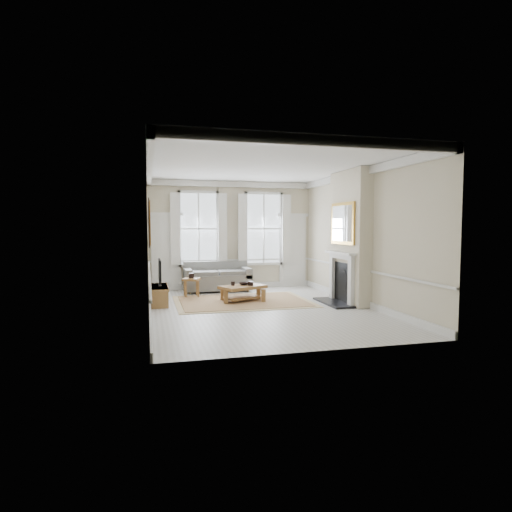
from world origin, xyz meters
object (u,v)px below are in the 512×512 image
object	(u,v)px
tv_stand	(159,295)
side_table	(191,282)
sofa	(217,279)
coffee_table	(243,288)

from	to	relation	value
tv_stand	side_table	bearing A→B (deg)	46.37
sofa	tv_stand	xyz separation A→B (m)	(-1.79, -1.88, -0.14)
sofa	coffee_table	xyz separation A→B (m)	(0.35, -2.07, -0.02)
sofa	side_table	xyz separation A→B (m)	(-0.88, -0.92, 0.05)
coffee_table	tv_stand	bearing A→B (deg)	151.64
sofa	tv_stand	size ratio (longest dim) A/B	1.54
sofa	tv_stand	distance (m)	2.60
side_table	coffee_table	world-z (taller)	side_table
side_table	coffee_table	distance (m)	1.68
side_table	tv_stand	distance (m)	1.34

